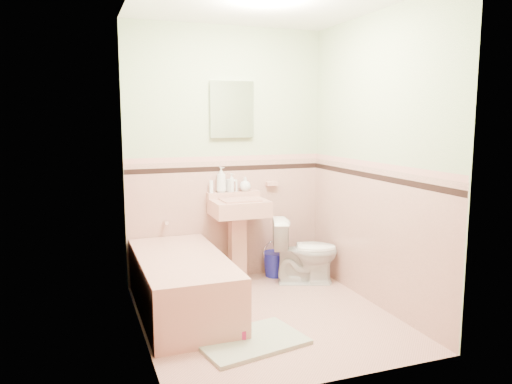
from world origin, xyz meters
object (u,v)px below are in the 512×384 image
object	(u,v)px
bathtub	(182,286)
soap_bottle_right	(245,184)
soap_bottle_mid	(232,183)
soap_bottle_left	(221,180)
sink	(239,242)
bucket	(275,264)
toilet	(305,251)
medicine_cabinet	(232,109)
shoe	(236,334)

from	to	relation	value
bathtub	soap_bottle_right	bearing A→B (deg)	41.47
soap_bottle_mid	soap_bottle_right	bearing A→B (deg)	0.00
soap_bottle_mid	soap_bottle_left	bearing A→B (deg)	180.00
sink	bucket	xyz separation A→B (m)	(0.42, 0.10, -0.29)
toilet	bucket	bearing A→B (deg)	53.18
medicine_cabinet	bucket	size ratio (longest dim) A/B	2.18
medicine_cabinet	soap_bottle_mid	bearing A→B (deg)	-120.95
soap_bottle_right	shoe	distance (m)	1.77
bathtub	toilet	distance (m)	1.34
bathtub	bucket	xyz separation A→B (m)	(1.10, 0.63, -0.10)
sink	toilet	distance (m)	0.65
sink	soap_bottle_left	bearing A→B (deg)	124.71
toilet	bathtub	bearing A→B (deg)	123.81
soap_bottle_right	toilet	bearing A→B (deg)	-37.20
soap_bottle_mid	bucket	world-z (taller)	soap_bottle_mid
bathtub	shoe	world-z (taller)	bathtub
soap_bottle_left	soap_bottle_right	size ratio (longest dim) A/B	1.76
soap_bottle_left	toilet	size ratio (longest dim) A/B	0.39
sink	medicine_cabinet	size ratio (longest dim) A/B	1.53
medicine_cabinet	shoe	world-z (taller)	medicine_cabinet
soap_bottle_right	bucket	xyz separation A→B (m)	(0.30, -0.08, -0.84)
shoe	bathtub	bearing A→B (deg)	127.91
sink	soap_bottle_left	distance (m)	0.64
medicine_cabinet	soap_bottle_left	distance (m)	0.69
soap_bottle_left	shoe	distance (m)	1.73
soap_bottle_left	soap_bottle_right	distance (m)	0.25
soap_bottle_left	sink	bearing A→B (deg)	-55.29
medicine_cabinet	bucket	xyz separation A→B (m)	(0.42, -0.11, -1.57)
soap_bottle_mid	medicine_cabinet	bearing A→B (deg)	59.05
soap_bottle_mid	soap_bottle_right	xyz separation A→B (m)	(0.14, 0.00, -0.02)
soap_bottle_left	shoe	xyz separation A→B (m)	(-0.31, -1.41, -0.96)
bucket	bathtub	bearing A→B (deg)	-150.30
bathtub	sink	bearing A→B (deg)	37.93
bathtub	sink	distance (m)	0.88
medicine_cabinet	bathtub	bearing A→B (deg)	-132.58
soap_bottle_mid	bucket	size ratio (longest dim) A/B	0.73
bathtub	bucket	distance (m)	1.27
soap_bottle_right	bathtub	bearing A→B (deg)	-138.53
bucket	shoe	size ratio (longest dim) A/B	1.63
bucket	soap_bottle_left	bearing A→B (deg)	171.43
bucket	soap_bottle_mid	bearing A→B (deg)	169.39
soap_bottle_left	soap_bottle_mid	size ratio (longest dim) A/B	1.38
bucket	soap_bottle_right	bearing A→B (deg)	164.55
soap_bottle_left	bucket	bearing A→B (deg)	-8.57
toilet	shoe	xyz separation A→B (m)	(-1.05, -1.04, -0.26)
toilet	soap_bottle_mid	bearing A→B (deg)	78.77
bathtub	medicine_cabinet	size ratio (longest dim) A/B	2.74
sink	soap_bottle_mid	size ratio (longest dim) A/B	4.58
bathtub	toilet	size ratio (longest dim) A/B	2.34
bathtub	shoe	xyz separation A→B (m)	(0.24, -0.70, -0.16)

